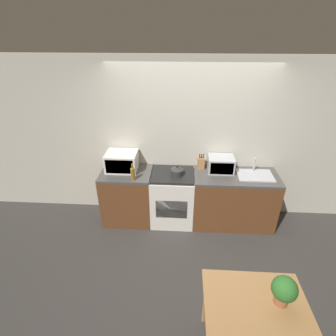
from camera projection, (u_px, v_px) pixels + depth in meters
ground_plane at (187, 248)px, 3.93m from camera, size 16.00×16.00×0.00m
wall_back at (189, 142)px, 4.19m from camera, size 10.00×0.06×2.60m
counter_left_run at (128, 196)px, 4.35m from camera, size 0.80×0.62×0.90m
counter_right_run at (233, 199)px, 4.26m from camera, size 1.30×0.62×0.90m
stove_range at (172, 197)px, 4.31m from camera, size 0.68×0.62×0.90m
kettle at (177, 171)px, 4.04m from camera, size 0.20×0.20×0.16m
microwave at (122, 161)px, 4.15m from camera, size 0.49×0.39×0.29m
bottle at (133, 174)px, 3.88m from camera, size 0.06×0.06×0.27m
knife_block at (201, 163)px, 4.19m from camera, size 0.11×0.08×0.26m
toaster_oven at (221, 164)px, 4.11m from camera, size 0.40×0.31×0.24m
sink_basin at (255, 175)px, 4.03m from camera, size 0.54×0.38×0.24m
dining_table at (255, 312)px, 2.36m from camera, size 0.93×0.72×0.76m
potted_plant at (284, 290)px, 2.26m from camera, size 0.22×0.22×0.30m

